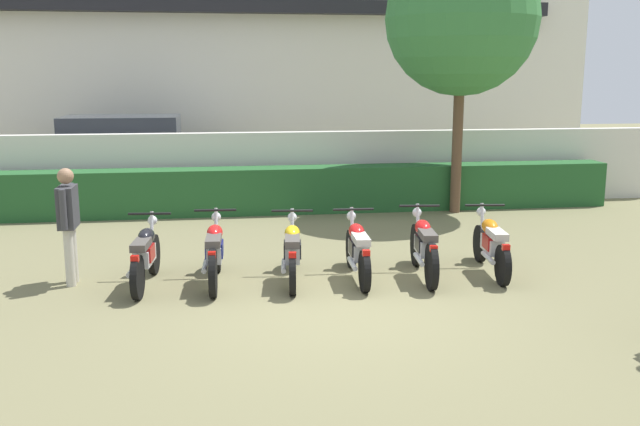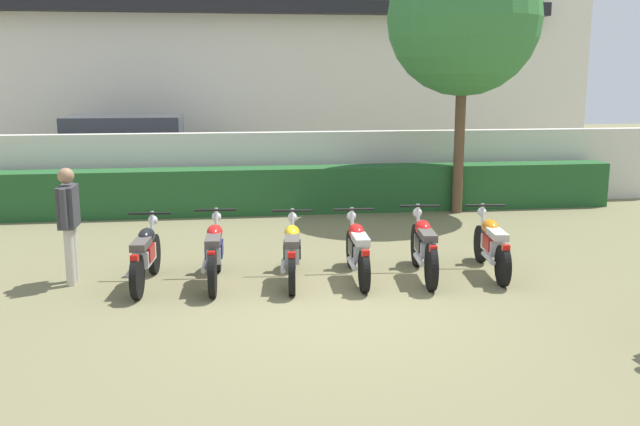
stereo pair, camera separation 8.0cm
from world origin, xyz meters
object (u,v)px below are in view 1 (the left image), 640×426
object	(u,v)px
parked_car	(129,156)
motorcycle_in_row_4	(424,246)
motorcycle_in_row_2	(292,251)
tree_near_inspector	(462,19)
motorcycle_in_row_1	(215,252)
motorcycle_in_row_5	(491,244)
motorcycle_in_row_0	(145,255)
inspector_person	(68,217)
motorcycle_in_row_3	(358,249)

from	to	relation	value
parked_car	motorcycle_in_row_4	xyz separation A→B (m)	(5.00, -7.95, -0.48)
parked_car	motorcycle_in_row_2	world-z (taller)	parked_car
tree_near_inspector	motorcycle_in_row_2	world-z (taller)	tree_near_inspector
motorcycle_in_row_1	motorcycle_in_row_2	xyz separation A→B (m)	(1.08, -0.05, -0.02)
motorcycle_in_row_5	motorcycle_in_row_0	bearing A→B (deg)	96.12
motorcycle_in_row_5	motorcycle_in_row_1	bearing A→B (deg)	96.24
tree_near_inspector	motorcycle_in_row_0	world-z (taller)	tree_near_inspector
motorcycle_in_row_2	inspector_person	world-z (taller)	inspector_person
tree_near_inspector	motorcycle_in_row_4	size ratio (longest dim) A/B	2.92
motorcycle_in_row_4	motorcycle_in_row_0	bearing A→B (deg)	94.63
motorcycle_in_row_1	inspector_person	distance (m)	2.06
motorcycle_in_row_1	parked_car	bearing A→B (deg)	17.22
tree_near_inspector	motorcycle_in_row_3	xyz separation A→B (m)	(-3.01, -4.55, -3.52)
tree_near_inspector	motorcycle_in_row_2	xyz separation A→B (m)	(-3.94, -4.54, -3.52)
inspector_person	motorcycle_in_row_4	bearing A→B (deg)	-4.38
motorcycle_in_row_3	motorcycle_in_row_5	bearing A→B (deg)	-87.02
parked_car	motorcycle_in_row_0	xyz separation A→B (m)	(1.09, -7.82, -0.49)
motorcycle_in_row_0	motorcycle_in_row_1	bearing A→B (deg)	-86.12
tree_near_inspector	parked_car	bearing A→B (deg)	154.56
motorcycle_in_row_5	tree_near_inspector	bearing A→B (deg)	-5.69
motorcycle_in_row_4	motorcycle_in_row_2	bearing A→B (deg)	94.87
inspector_person	motorcycle_in_row_5	bearing A→B (deg)	-3.04
parked_car	motorcycle_in_row_5	distance (m)	9.95
motorcycle_in_row_0	motorcycle_in_row_5	world-z (taller)	motorcycle_in_row_0
tree_near_inspector	motorcycle_in_row_1	bearing A→B (deg)	-138.21
motorcycle_in_row_4	motorcycle_in_row_1	bearing A→B (deg)	94.44
parked_car	inspector_person	xyz separation A→B (m)	(0.06, -7.57, 0.02)
motorcycle_in_row_1	inspector_person	bearing A→B (deg)	84.84
tree_near_inspector	motorcycle_in_row_1	world-z (taller)	tree_near_inspector
motorcycle_in_row_2	motorcycle_in_row_1	bearing A→B (deg)	93.22
inspector_person	motorcycle_in_row_2	bearing A→B (deg)	-6.07
motorcycle_in_row_1	motorcycle_in_row_2	world-z (taller)	motorcycle_in_row_1
tree_near_inspector	motorcycle_in_row_5	xyz separation A→B (m)	(-1.01, -4.53, -3.52)
inspector_person	motorcycle_in_row_1	bearing A→B (deg)	-7.84
motorcycle_in_row_4	motorcycle_in_row_5	distance (m)	1.04
motorcycle_in_row_2	motorcycle_in_row_5	distance (m)	2.93
parked_car	motorcycle_in_row_5	bearing A→B (deg)	-51.74
motorcycle_in_row_2	inspector_person	distance (m)	3.12
motorcycle_in_row_2	motorcycle_in_row_4	bearing A→B (deg)	-85.58
motorcycle_in_row_5	inspector_person	size ratio (longest dim) A/B	1.13
tree_near_inspector	motorcycle_in_row_0	xyz separation A→B (m)	(-5.97, -4.47, -3.52)
tree_near_inspector	inspector_person	world-z (taller)	tree_near_inspector
motorcycle_in_row_1	motorcycle_in_row_3	bearing A→B (deg)	-89.10
parked_car	motorcycle_in_row_3	xyz separation A→B (m)	(4.05, -7.91, -0.50)
motorcycle_in_row_0	inspector_person	world-z (taller)	inspector_person
motorcycle_in_row_3	motorcycle_in_row_4	world-z (taller)	motorcycle_in_row_4
tree_near_inspector	motorcycle_in_row_2	size ratio (longest dim) A/B	3.01
tree_near_inspector	motorcycle_in_row_1	xyz separation A→B (m)	(-5.02, -4.49, -3.50)
motorcycle_in_row_1	motorcycle_in_row_5	size ratio (longest dim) A/B	1.02
motorcycle_in_row_2	motorcycle_in_row_5	size ratio (longest dim) A/B	0.99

